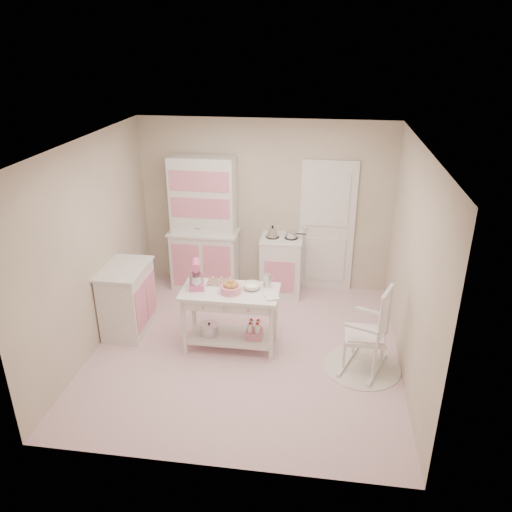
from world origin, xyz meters
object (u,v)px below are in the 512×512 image
Objects in this scene: base_cabinet at (127,299)px; work_table at (231,319)px; bread_basket at (231,289)px; rocking_chair at (366,328)px; hutch at (203,225)px; stove at (281,265)px; stand_mixer at (196,275)px.

base_cabinet reaches higher than work_table.
base_cabinet is 3.68× the size of bread_basket.
rocking_chair is 0.92× the size of work_table.
base_cabinet is 1.45m from work_table.
hutch reaches higher than base_cabinet.
rocking_chair reaches higher than stove.
work_table is at bearing -66.10° from hutch.
work_table is (1.43, -0.21, -0.06)m from base_cabinet.
stove is 2.34m from base_cabinet.
base_cabinet is at bearing -145.25° from stove.
base_cabinet is at bearing 171.55° from work_table.
hutch is 1.86m from work_table.
stand_mixer is (0.29, -1.58, -0.07)m from hutch.
rocking_chair is (2.35, -1.83, -0.49)m from hutch.
work_table is 4.80× the size of bread_basket.
work_table is at bearing -17.33° from stand_mixer.
base_cabinet is (-1.92, -1.33, 0.00)m from stove.
hutch reaches higher than stand_mixer.
stove reaches higher than work_table.
stove is at bearing 73.52° from bread_basket.
bread_basket is at bearing -106.48° from stove.
hutch is 8.32× the size of bread_basket.
stand_mixer is at bearing -165.59° from rocking_chair.
hutch reaches higher than bread_basket.
stand_mixer reaches higher than work_table.
rocking_chair is at bearing -37.88° from hutch.
bread_basket is at bearing -68.20° from work_table.
rocking_chair is at bearing -57.10° from stove.
hutch reaches higher than rocking_chair.
stove reaches higher than bread_basket.
hutch reaches higher than work_table.
hutch is at bearing 177.61° from stove.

